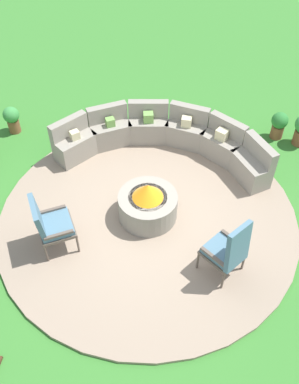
% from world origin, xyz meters
% --- Properties ---
extents(ground_plane, '(24.00, 24.00, 0.00)m').
position_xyz_m(ground_plane, '(0.00, 0.00, 0.00)').
color(ground_plane, '#387A2D').
extents(patio_circle, '(5.28, 5.28, 0.06)m').
position_xyz_m(patio_circle, '(0.00, 0.00, 0.03)').
color(patio_circle, gray).
rests_on(patio_circle, ground_plane).
extents(fire_pit, '(1.03, 1.03, 0.76)m').
position_xyz_m(fire_pit, '(0.00, 0.00, 0.36)').
color(fire_pit, gray).
rests_on(fire_pit, patio_circle).
extents(curved_stone_bench, '(4.29, 1.66, 0.85)m').
position_xyz_m(curved_stone_bench, '(0.07, 1.76, 0.40)').
color(curved_stone_bench, gray).
rests_on(curved_stone_bench, patio_circle).
extents(lounge_chair_front_left, '(0.78, 0.80, 1.05)m').
position_xyz_m(lounge_chair_front_left, '(-1.44, -0.86, 0.61)').
color(lounge_chair_front_left, brown).
rests_on(lounge_chair_front_left, patio_circle).
extents(lounge_chair_front_right, '(0.76, 0.79, 1.17)m').
position_xyz_m(lounge_chair_front_right, '(1.37, -0.99, 0.64)').
color(lounge_chair_front_right, brown).
rests_on(lounge_chair_front_right, patio_circle).
extents(potted_plant_1, '(0.35, 0.35, 0.61)m').
position_xyz_m(potted_plant_1, '(2.39, 2.67, 0.34)').
color(potted_plant_1, brown).
rests_on(potted_plant_1, ground_plane).
extents(potted_plant_4, '(0.34, 0.34, 0.61)m').
position_xyz_m(potted_plant_4, '(-3.25, 2.02, 0.35)').
color(potted_plant_4, brown).
rests_on(potted_plant_4, ground_plane).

